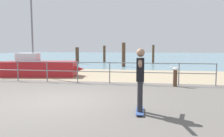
{
  "coord_description": "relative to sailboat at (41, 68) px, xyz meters",
  "views": [
    {
      "loc": [
        2.72,
        -6.78,
        1.78
      ],
      "look_at": [
        1.25,
        2.0,
        0.9
      ],
      "focal_mm": 35.53,
      "sensor_mm": 36.0,
      "label": 1
    }
  ],
  "objects": [
    {
      "name": "ground_plane",
      "position": [
        3.65,
        -6.53,
        -0.52
      ],
      "size": [
        24.0,
        10.0,
        0.04
      ],
      "primitive_type": "cube",
      "color": "#605B56",
      "rests_on": "ground"
    },
    {
      "name": "beach_strip",
      "position": [
        3.65,
        1.47,
        -0.52
      ],
      "size": [
        24.0,
        6.0,
        0.04
      ],
      "primitive_type": "cube",
      "color": "tan",
      "rests_on": "ground"
    },
    {
      "name": "sea_surface",
      "position": [
        3.65,
        29.47,
        -0.52
      ],
      "size": [
        72.0,
        50.0,
        0.04
      ],
      "primitive_type": "cube",
      "color": "slate",
      "rests_on": "ground"
    },
    {
      "name": "railing_fence",
      "position": [
        2.11,
        -1.93,
        0.18
      ],
      "size": [
        14.48,
        0.05,
        1.05
      ],
      "color": "slate",
      "rests_on": "ground"
    },
    {
      "name": "sailboat",
      "position": [
        0.0,
        0.0,
        0.0
      ],
      "size": [
        5.06,
        2.06,
        4.55
      ],
      "color": "#B21E23",
      "rests_on": "ground"
    },
    {
      "name": "skateboard",
      "position": [
        6.15,
        -6.49,
        -0.45
      ],
      "size": [
        0.22,
        0.8,
        0.08
      ],
      "color": "#334C8C",
      "rests_on": "ground"
    },
    {
      "name": "skateboarder",
      "position": [
        6.15,
        -6.49,
        0.5
      ],
      "size": [
        0.22,
        1.45,
        1.65
      ],
      "color": "#26262B",
      "rests_on": "skateboard"
    },
    {
      "name": "bollard_short",
      "position": [
        7.53,
        -2.25,
        -0.16
      ],
      "size": [
        0.18,
        0.18,
        0.73
      ],
      "primitive_type": "cylinder",
      "color": "#513826",
      "rests_on": "ground"
    },
    {
      "name": "seagull",
      "position": [
        7.52,
        -2.25,
        0.28
      ],
      "size": [
        0.47,
        0.25,
        0.18
      ],
      "color": "white",
      "rests_on": "bollard_short"
    },
    {
      "name": "groyne_post_0",
      "position": [
        -1.11,
        10.14,
        0.34
      ],
      "size": [
        0.37,
        0.37,
        1.72
      ],
      "primitive_type": "cylinder",
      "color": "#513826",
      "rests_on": "ground"
    },
    {
      "name": "groyne_post_1",
      "position": [
        1.53,
        11.54,
        0.43
      ],
      "size": [
        0.27,
        0.27,
        1.89
      ],
      "primitive_type": "cylinder",
      "color": "#513826",
      "rests_on": "ground"
    },
    {
      "name": "groyne_post_2",
      "position": [
        4.16,
        7.09,
        0.55
      ],
      "size": [
        0.32,
        0.32,
        2.14
      ],
      "primitive_type": "cylinder",
      "color": "#513826",
      "rests_on": "ground"
    },
    {
      "name": "groyne_post_3",
      "position": [
        6.8,
        11.08,
        0.47
      ],
      "size": [
        0.24,
        0.24,
        1.97
      ],
      "primitive_type": "cylinder",
      "color": "#513826",
      "rests_on": "ground"
    }
  ]
}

